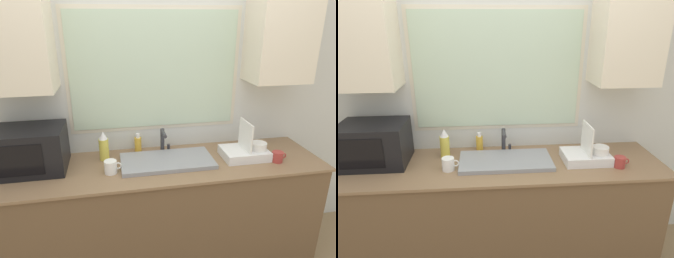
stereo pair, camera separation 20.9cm
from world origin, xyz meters
TOP-DOWN VIEW (x-y plane):
  - countertop at (0.00, 0.31)m, footprint 2.41×0.65m
  - wall_back at (0.00, 0.61)m, footprint 6.00×0.38m
  - sink_basin at (0.04, 0.31)m, footprint 0.68×0.34m
  - faucet at (0.04, 0.50)m, footprint 0.08×0.15m
  - microwave at (-0.91, 0.39)m, footprint 0.47×0.36m
  - dish_rack at (0.65, 0.29)m, footprint 0.34×0.25m
  - spray_bottle at (-0.42, 0.46)m, footprint 0.07×0.07m
  - soap_bottle at (-0.16, 0.55)m, footprint 0.06×0.06m
  - mug_near_sink at (-0.37, 0.23)m, footprint 0.12×0.09m
  - mug_by_rack at (0.85, 0.18)m, footprint 0.11×0.08m

SIDE VIEW (x-z plane):
  - countertop at x=0.00m, z-range 0.00..0.90m
  - sink_basin at x=0.04m, z-range 0.90..0.93m
  - mug_by_rack at x=0.85m, z-range 0.90..0.98m
  - mug_near_sink at x=-0.37m, z-range 0.90..0.99m
  - dish_rack at x=0.65m, z-range 0.81..1.10m
  - soap_bottle at x=-0.16m, z-range 0.89..1.05m
  - spray_bottle at x=-0.42m, z-range 0.90..1.12m
  - faucet at x=0.04m, z-range 0.92..1.11m
  - microwave at x=-0.91m, z-range 0.90..1.21m
  - wall_back at x=0.00m, z-range 0.11..2.71m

